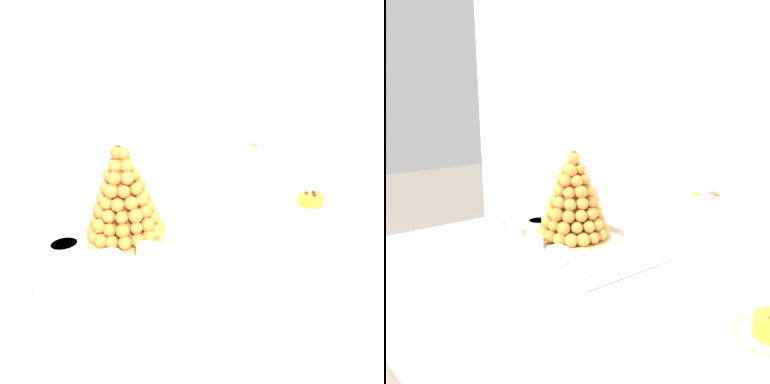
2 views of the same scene
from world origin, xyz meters
The scene contains 11 objects.
buffet_table centered at (0.00, 0.00, 0.66)m, with size 1.47×0.98×0.76m.
serving_tray centered at (-0.27, 0.05, 0.76)m, with size 0.61×0.39×0.02m.
croquembouche centered at (-0.29, 0.08, 0.90)m, with size 0.26×0.26×0.33m.
dessert_cup_left centered at (-0.50, -0.09, 0.79)m, with size 0.06×0.06×0.05m.
dessert_cup_mid_left centered at (-0.38, -0.09, 0.79)m, with size 0.06×0.06×0.05m.
dessert_cup_centre centered at (-0.28, -0.09, 0.79)m, with size 0.06×0.06×0.05m.
dessert_cup_mid_right centered at (-0.16, -0.09, 0.79)m, with size 0.06×0.06×0.05m.
dessert_cup_right centered at (-0.05, -0.09, 0.79)m, with size 0.06×0.06×0.06m.
creme_brulee_ramekin centered at (-0.48, 0.07, 0.78)m, with size 0.09×0.09×0.02m.
macaron_goblet centered at (0.20, 0.09, 0.91)m, with size 0.13×0.13×0.27m.
wine_glass centered at (-0.31, 0.18, 0.89)m, with size 0.08×0.08×0.18m.
Camera 2 is at (0.82, -0.80, 1.26)m, focal length 41.33 mm.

